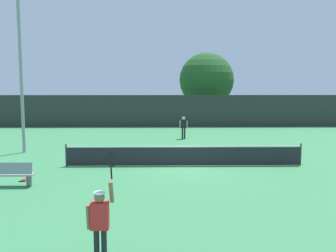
# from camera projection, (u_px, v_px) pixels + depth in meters

# --- Properties ---
(ground_plane) EXTENTS (120.00, 120.00, 0.00)m
(ground_plane) POSITION_uv_depth(u_px,v_px,m) (184.00, 166.00, 17.76)
(ground_plane) COLOR #387F4C
(tennis_net) EXTENTS (11.27, 0.08, 1.07)m
(tennis_net) POSITION_uv_depth(u_px,v_px,m) (184.00, 155.00, 17.70)
(tennis_net) COLOR #232328
(tennis_net) RESTS_ON ground
(perimeter_fence) EXTENTS (37.26, 0.12, 2.94)m
(perimeter_fence) POSITION_uv_depth(u_px,v_px,m) (173.00, 111.00, 34.42)
(perimeter_fence) COLOR #2D332D
(perimeter_fence) RESTS_ON ground
(player_serving) EXTENTS (0.67, 0.39, 2.44)m
(player_serving) POSITION_uv_depth(u_px,v_px,m) (100.00, 217.00, 7.87)
(player_serving) COLOR red
(player_serving) RESTS_ON ground
(player_receiving) EXTENTS (0.57, 0.23, 1.58)m
(player_receiving) POSITION_uv_depth(u_px,v_px,m) (184.00, 126.00, 26.62)
(player_receiving) COLOR black
(player_receiving) RESTS_ON ground
(tennis_ball) EXTENTS (0.07, 0.07, 0.07)m
(tennis_ball) POSITION_uv_depth(u_px,v_px,m) (238.00, 163.00, 18.20)
(tennis_ball) COLOR #CCE033
(tennis_ball) RESTS_ON ground
(spare_racket) EXTENTS (0.28, 0.52, 0.04)m
(spare_racket) POSITION_uv_depth(u_px,v_px,m) (24.00, 180.00, 15.10)
(spare_racket) COLOR black
(spare_racket) RESTS_ON ground
(courtside_bench) EXTENTS (1.80, 0.44, 0.95)m
(courtside_bench) POSITION_uv_depth(u_px,v_px,m) (10.00, 174.00, 14.07)
(courtside_bench) COLOR gray
(courtside_bench) RESTS_ON ground
(light_pole) EXTENTS (1.18, 0.28, 8.99)m
(light_pole) POSITION_uv_depth(u_px,v_px,m) (21.00, 63.00, 20.79)
(light_pole) COLOR gray
(light_pole) RESTS_ON ground
(large_tree) EXTENTS (5.74, 5.74, 7.27)m
(large_tree) POSITION_uv_depth(u_px,v_px,m) (207.00, 80.00, 39.30)
(large_tree) COLOR brown
(large_tree) RESTS_ON ground
(parked_car_near) EXTENTS (2.09, 4.28, 1.69)m
(parked_car_near) POSITION_uv_depth(u_px,v_px,m) (265.00, 113.00, 41.07)
(parked_car_near) COLOR red
(parked_car_near) RESTS_ON ground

